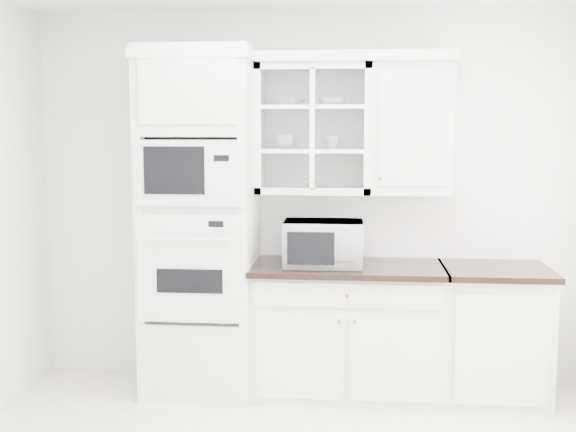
# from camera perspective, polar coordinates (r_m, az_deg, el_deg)

# --- Properties ---
(room_shell) EXTENTS (4.00, 3.50, 2.70)m
(room_shell) POSITION_cam_1_polar(r_m,az_deg,el_deg) (3.93, 0.60, 5.86)
(room_shell) COLOR white
(room_shell) RESTS_ON ground
(oven_column) EXTENTS (0.76, 0.68, 2.40)m
(oven_column) POSITION_cam_1_polar(r_m,az_deg,el_deg) (5.06, -6.96, -0.55)
(oven_column) COLOR white
(oven_column) RESTS_ON ground
(base_cabinet_run) EXTENTS (1.32, 0.67, 0.92)m
(base_cabinet_run) POSITION_cam_1_polar(r_m,az_deg,el_deg) (5.12, 4.71, -8.85)
(base_cabinet_run) COLOR white
(base_cabinet_run) RESTS_ON ground
(extra_base_cabinet) EXTENTS (0.72, 0.67, 0.92)m
(extra_base_cabinet) POSITION_cam_1_polar(r_m,az_deg,el_deg) (5.21, 15.91, -8.82)
(extra_base_cabinet) COLOR white
(extra_base_cabinet) RESTS_ON ground
(upper_cabinet_glass) EXTENTS (0.80, 0.33, 0.90)m
(upper_cabinet_glass) POSITION_cam_1_polar(r_m,az_deg,el_deg) (5.08, 2.04, 6.89)
(upper_cabinet_glass) COLOR white
(upper_cabinet_glass) RESTS_ON room_shell
(upper_cabinet_solid) EXTENTS (0.55, 0.33, 0.90)m
(upper_cabinet_solid) POSITION_cam_1_polar(r_m,az_deg,el_deg) (5.08, 9.72, 6.79)
(upper_cabinet_solid) COLOR white
(upper_cabinet_solid) RESTS_ON room_shell
(crown_molding) EXTENTS (2.14, 0.38, 0.07)m
(crown_molding) POSITION_cam_1_polar(r_m,az_deg,el_deg) (5.08, 0.84, 12.37)
(crown_molding) COLOR white
(crown_molding) RESTS_ON room_shell
(countertop_microwave) EXTENTS (0.54, 0.45, 0.31)m
(countertop_microwave) POSITION_cam_1_polar(r_m,az_deg,el_deg) (4.94, 2.82, -2.15)
(countertop_microwave) COLOR white
(countertop_microwave) RESTS_ON base_cabinet_run
(bowl_a) EXTENTS (0.26, 0.26, 0.05)m
(bowl_a) POSITION_cam_1_polar(r_m,az_deg,el_deg) (5.10, 0.14, 8.97)
(bowl_a) COLOR white
(bowl_a) RESTS_ON upper_cabinet_glass
(bowl_b) EXTENTS (0.22, 0.22, 0.06)m
(bowl_b) POSITION_cam_1_polar(r_m,az_deg,el_deg) (5.06, 3.50, 9.01)
(bowl_b) COLOR white
(bowl_b) RESTS_ON upper_cabinet_glass
(cup_a) EXTENTS (0.15, 0.15, 0.10)m
(cup_a) POSITION_cam_1_polar(r_m,az_deg,el_deg) (5.08, -0.22, 5.89)
(cup_a) COLOR white
(cup_a) RESTS_ON upper_cabinet_glass
(cup_b) EXTENTS (0.13, 0.13, 0.09)m
(cup_b) POSITION_cam_1_polar(r_m,az_deg,el_deg) (5.06, 3.55, 5.83)
(cup_b) COLOR white
(cup_b) RESTS_ON upper_cabinet_glass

